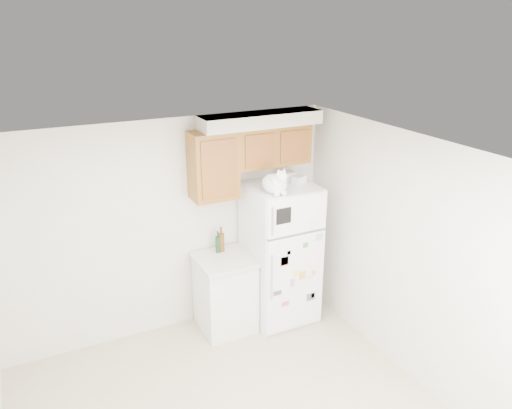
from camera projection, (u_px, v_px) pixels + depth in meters
room_shell at (244, 256)px, 4.04m from camera, size 3.84×4.04×2.52m
refrigerator at (280, 253)px, 5.93m from camera, size 0.76×0.78×1.70m
base_counter at (225, 292)px, 5.84m from camera, size 0.64×0.64×0.92m
cat at (276, 183)px, 5.34m from camera, size 0.31×0.45×0.32m
storage_box_back at (288, 176)px, 5.79m from camera, size 0.19×0.14×0.10m
storage_box_front at (299, 180)px, 5.68m from camera, size 0.18×0.16×0.09m
bottle_green at (218, 242)px, 5.76m from camera, size 0.06×0.06×0.26m
bottle_amber at (221, 239)px, 5.77m from camera, size 0.07×0.07×0.31m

